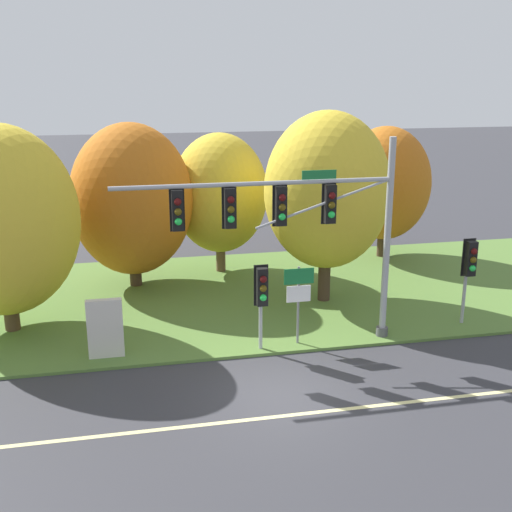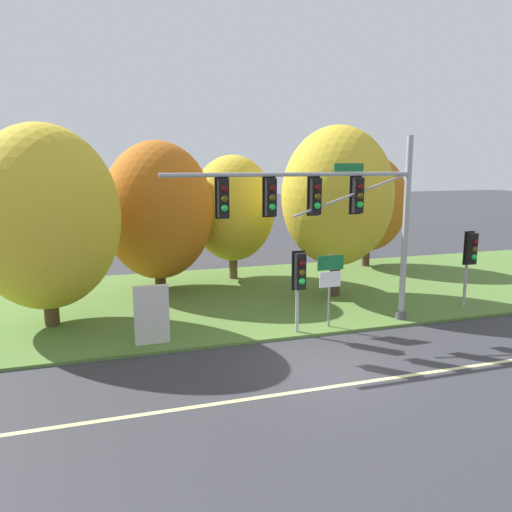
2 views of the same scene
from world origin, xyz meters
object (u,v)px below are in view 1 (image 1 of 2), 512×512
at_px(tree_nearest_road, 1,221).
at_px(tree_tall_centre, 385,184).
at_px(route_sign_post, 299,292).
at_px(tree_mid_verge, 327,191).
at_px(pedestrian_signal_near_kerb, 262,291).
at_px(info_kiosk, 105,329).
at_px(traffic_signal_mast, 298,218).
at_px(tree_behind_signpost, 220,193).
at_px(pedestrian_signal_further_along, 470,264).
at_px(tree_left_of_mast, 132,200).

relative_size(tree_nearest_road, tree_tall_centre, 1.14).
height_order(route_sign_post, tree_mid_verge, tree_mid_verge).
distance_m(route_sign_post, tree_mid_verge, 5.07).
xyz_separation_m(route_sign_post, tree_mid_verge, (2.12, 3.83, 2.55)).
bearing_deg(pedestrian_signal_near_kerb, info_kiosk, 173.50).
relative_size(traffic_signal_mast, info_kiosk, 4.72).
xyz_separation_m(tree_behind_signpost, tree_tall_centre, (7.99, 0.77, 0.02)).
distance_m(route_sign_post, tree_nearest_road, 10.13).
bearing_deg(info_kiosk, traffic_signal_mast, -1.99).
height_order(tree_behind_signpost, tree_mid_verge, tree_mid_verge).
bearing_deg(tree_behind_signpost, tree_tall_centre, 5.48).
distance_m(pedestrian_signal_near_kerb, tree_mid_verge, 5.86).
relative_size(pedestrian_signal_further_along, tree_nearest_road, 0.44).
height_order(tree_nearest_road, info_kiosk, tree_nearest_road).
relative_size(route_sign_post, tree_behind_signpost, 0.43).
distance_m(traffic_signal_mast, tree_nearest_road, 9.85).
distance_m(traffic_signal_mast, tree_left_of_mast, 8.76).
relative_size(pedestrian_signal_further_along, tree_tall_centre, 0.50).
distance_m(pedestrian_signal_near_kerb, pedestrian_signal_further_along, 7.53).
relative_size(tree_left_of_mast, info_kiosk, 3.55).
distance_m(tree_nearest_road, info_kiosk, 5.27).
bearing_deg(tree_behind_signpost, tree_left_of_mast, -162.04).
xyz_separation_m(pedestrian_signal_near_kerb, tree_mid_verge, (3.41, 4.17, 2.31)).
bearing_deg(tree_nearest_road, pedestrian_signal_near_kerb, -23.42).
xyz_separation_m(tree_nearest_road, tree_left_of_mast, (4.35, 4.02, -0.23)).
xyz_separation_m(pedestrian_signal_further_along, tree_left_of_mast, (-11.25, 6.86, 1.38)).
bearing_deg(pedestrian_signal_further_along, traffic_signal_mast, -177.03).
relative_size(tree_behind_signpost, info_kiosk, 3.23).
xyz_separation_m(tree_nearest_road, tree_behind_signpost, (8.15, 5.25, -0.34)).
distance_m(tree_nearest_road, tree_behind_signpost, 9.70).
relative_size(tree_mid_verge, tree_tall_centre, 1.17).
distance_m(tree_left_of_mast, tree_behind_signpost, 4.00).
distance_m(traffic_signal_mast, tree_behind_signpost, 8.53).
relative_size(tree_nearest_road, info_kiosk, 3.73).
height_order(route_sign_post, tree_nearest_road, tree_nearest_road).
bearing_deg(tree_mid_verge, pedestrian_signal_near_kerb, -129.30).
relative_size(pedestrian_signal_near_kerb, tree_nearest_road, 0.40).
xyz_separation_m(pedestrian_signal_further_along, route_sign_post, (-6.21, -0.34, -0.48)).
bearing_deg(pedestrian_signal_near_kerb, pedestrian_signal_further_along, 5.10).
distance_m(tree_mid_verge, tree_tall_centre, 7.13).
xyz_separation_m(tree_mid_verge, info_kiosk, (-8.28, -3.61, -3.39)).
bearing_deg(tree_behind_signpost, info_kiosk, -120.93).
height_order(tree_left_of_mast, tree_mid_verge, tree_mid_verge).
relative_size(route_sign_post, tree_tall_centre, 0.42).
relative_size(route_sign_post, tree_mid_verge, 0.36).
distance_m(pedestrian_signal_near_kerb, tree_left_of_mast, 8.57).
bearing_deg(tree_behind_signpost, traffic_signal_mast, -82.08).
height_order(tree_mid_verge, info_kiosk, tree_mid_verge).
height_order(traffic_signal_mast, tree_mid_verge, tree_mid_verge).
distance_m(tree_behind_signpost, info_kiosk, 9.91).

